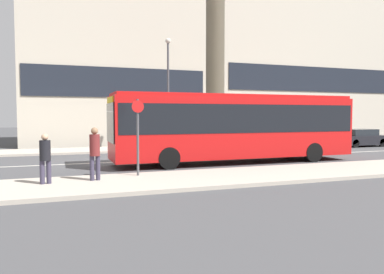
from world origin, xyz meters
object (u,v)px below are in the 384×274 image
(street_lamp, at_px, (168,82))
(pedestrian_down_pavement, at_px, (95,150))
(parked_car_1, at_px, (360,138))
(pedestrian_near_stop, at_px, (45,156))
(city_bus, at_px, (236,124))
(parked_car_0, at_px, (306,140))
(bus_stop_sign, at_px, (138,131))

(street_lamp, bearing_deg, pedestrian_down_pavement, -117.75)
(parked_car_1, height_order, pedestrian_near_stop, pedestrian_near_stop)
(city_bus, bearing_deg, pedestrian_near_stop, -156.95)
(parked_car_0, xyz_separation_m, bus_stop_sign, (-13.71, -8.48, 1.13))
(parked_car_0, xyz_separation_m, street_lamp, (-9.50, 1.99, 3.91))
(bus_stop_sign, distance_m, street_lamp, 11.63)
(parked_car_0, height_order, street_lamp, street_lamp)
(pedestrian_down_pavement, bearing_deg, parked_car_0, 23.88)
(city_bus, distance_m, pedestrian_near_stop, 9.41)
(city_bus, xyz_separation_m, parked_car_0, (8.24, 5.41, -1.28))
(street_lamp, bearing_deg, bus_stop_sign, -111.90)
(city_bus, relative_size, street_lamp, 1.67)
(city_bus, height_order, parked_car_1, city_bus)
(parked_car_0, distance_m, pedestrian_down_pavement, 17.75)
(parked_car_1, relative_size, pedestrian_down_pavement, 2.26)
(parked_car_0, bearing_deg, parked_car_1, 0.31)
(city_bus, height_order, bus_stop_sign, city_bus)
(pedestrian_near_stop, xyz_separation_m, bus_stop_sign, (3.13, 0.65, 0.71))
(parked_car_1, relative_size, pedestrian_near_stop, 2.51)
(parked_car_0, height_order, pedestrian_down_pavement, pedestrian_down_pavement)
(pedestrian_near_stop, relative_size, pedestrian_down_pavement, 0.90)
(pedestrian_near_stop, bearing_deg, bus_stop_sign, -178.82)
(city_bus, relative_size, bus_stop_sign, 4.36)
(parked_car_0, relative_size, parked_car_1, 1.08)
(city_bus, bearing_deg, street_lamp, 99.31)
(pedestrian_down_pavement, bearing_deg, street_lamp, 55.62)
(parked_car_1, relative_size, street_lamp, 0.56)
(pedestrian_near_stop, bearing_deg, pedestrian_down_pavement, 174.08)
(parked_car_0, distance_m, pedestrian_near_stop, 19.16)
(parked_car_1, xyz_separation_m, bus_stop_sign, (-18.56, -8.51, 1.13))
(city_bus, height_order, street_lamp, street_lamp)
(pedestrian_down_pavement, bearing_deg, city_bus, 20.39)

